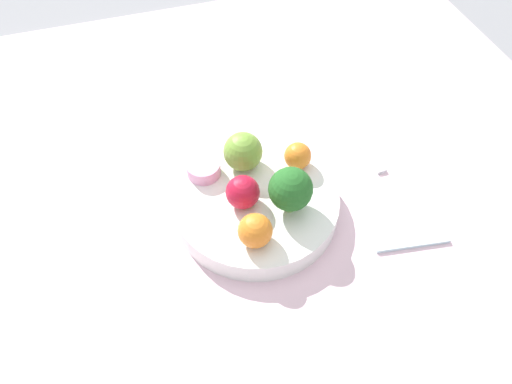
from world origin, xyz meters
The scene contains 11 objects.
ground_plane centered at (0.00, 0.00, 0.00)m, with size 6.00×6.00×0.00m, color gray.
table_surface centered at (0.00, 0.00, 0.01)m, with size 1.20×1.20×0.02m.
bowl centered at (0.00, 0.00, 0.04)m, with size 0.25×0.25×0.04m.
broccoli centered at (-0.04, 0.03, 0.09)m, with size 0.06×0.06×0.07m.
apple_red centered at (0.00, -0.07, 0.08)m, with size 0.06×0.06×0.06m.
apple_green centered at (0.02, 0.01, 0.08)m, with size 0.05×0.05×0.05m.
orange_front centered at (-0.08, -0.04, 0.08)m, with size 0.04×0.04×0.04m.
orange_back centered at (0.02, 0.07, 0.08)m, with size 0.05×0.05×0.05m.
small_cup centered at (0.06, -0.07, 0.07)m, with size 0.05×0.05×0.02m.
napkin centered at (-0.20, 0.08, 0.02)m, with size 0.12×0.12×0.01m.
spoon centered at (-0.21, -0.05, 0.02)m, with size 0.02×0.09×0.01m.
Camera 1 is at (0.14, 0.44, 0.63)m, focal length 35.00 mm.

